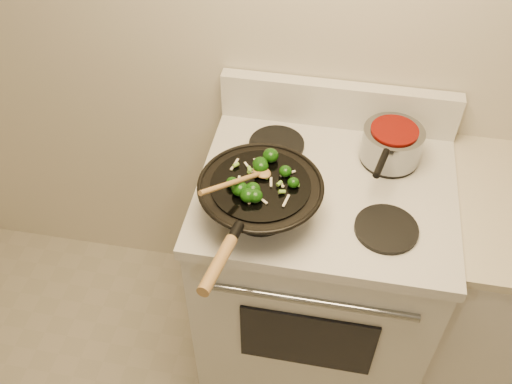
# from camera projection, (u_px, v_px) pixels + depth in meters

# --- Properties ---
(stove) EXTENTS (0.78, 0.67, 1.08)m
(stove) POSITION_uv_depth(u_px,v_px,m) (316.00, 272.00, 2.06)
(stove) COLOR silver
(stove) RESTS_ON ground
(wok) EXTENTS (0.35, 0.58, 0.17)m
(wok) POSITION_uv_depth(u_px,v_px,m) (260.00, 197.00, 1.60)
(wok) COLOR black
(wok) RESTS_ON stove
(stirfry) EXTENTS (0.20, 0.21, 0.04)m
(stirfry) POSITION_uv_depth(u_px,v_px,m) (258.00, 178.00, 1.56)
(stirfry) COLOR #0F3808
(stirfry) RESTS_ON wok
(wooden_spoon) EXTENTS (0.16, 0.23, 0.10)m
(wooden_spoon) POSITION_uv_depth(u_px,v_px,m) (245.00, 178.00, 1.53)
(wooden_spoon) COLOR olive
(wooden_spoon) RESTS_ON wok
(saucepan) EXTENTS (0.19, 0.30, 0.11)m
(saucepan) POSITION_uv_depth(u_px,v_px,m) (392.00, 144.00, 1.76)
(saucepan) COLOR gray
(saucepan) RESTS_ON stove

